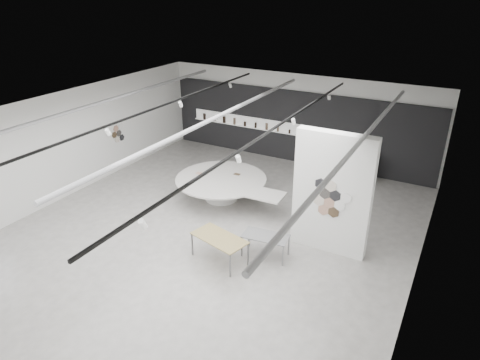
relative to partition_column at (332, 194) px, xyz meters
The scene contains 7 objects.
room 3.74m from the partition_column, 164.48° to the right, with size 12.02×14.02×3.82m.
back_wall_display 6.94m from the partition_column, 121.10° to the left, with size 11.80×0.27×3.10m.
partition_column is the anchor object (origin of this frame).
display_island 4.67m from the partition_column, 164.04° to the left, with size 4.25×3.37×0.84m.
sample_table_wood 3.39m from the partition_column, 140.65° to the right, with size 1.74×1.16×0.75m.
sample_table_stone 2.23m from the partition_column, 139.88° to the right, with size 1.36×0.79×0.67m.
kitchen_counter 5.70m from the partition_column, 97.27° to the left, with size 1.82×0.83×1.39m.
Camera 1 is at (6.36, -9.61, 7.16)m, focal length 32.00 mm.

